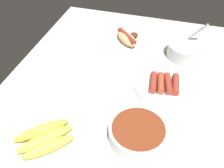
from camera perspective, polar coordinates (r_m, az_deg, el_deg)
ground_plane at (r=95.58cm, az=1.65°, el=-2.38°), size 120.00×90.00×3.00cm
banana_bunch at (r=81.37cm, az=-14.93°, el=-11.77°), size 18.89×19.47×3.72cm
bowl_chili at (r=79.17cm, az=5.89°, el=-10.83°), size 18.14×18.14×5.06cm
plate_sausages at (r=97.32cm, az=11.66°, el=-0.33°), size 22.45×22.45×3.53cm
plate_hotdog_assembled at (r=118.38cm, az=3.36°, el=9.74°), size 22.47×22.47×5.61cm
bowl_coleslaw at (r=113.63cm, az=16.25°, el=7.44°), size 15.34×15.34×16.03cm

